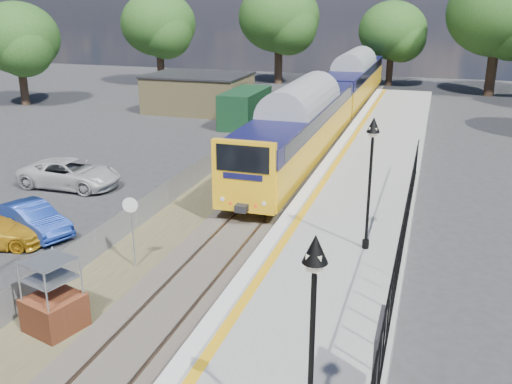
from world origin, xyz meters
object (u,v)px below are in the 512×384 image
at_px(victorian_lamp_south, 313,300).
at_px(brick_plinth, 53,297).
at_px(victorian_lamp_north, 372,153).
at_px(car_blue, 32,219).
at_px(train, 334,96).
at_px(car_white, 70,174).
at_px(speed_sign, 132,221).

bearing_deg(victorian_lamp_south, brick_plinth, 156.61).
height_order(victorian_lamp_south, brick_plinth, victorian_lamp_south).
distance_m(victorian_lamp_north, car_blue, 13.79).
distance_m(victorian_lamp_south, car_blue, 16.79).
height_order(train, brick_plinth, train).
xyz_separation_m(victorian_lamp_south, train, (-5.50, 32.88, -1.96)).
xyz_separation_m(train, car_blue, (-7.99, -23.56, -1.69)).
distance_m(victorian_lamp_south, victorian_lamp_north, 10.00).
relative_size(victorian_lamp_north, brick_plinth, 2.04).
bearing_deg(car_blue, car_white, 41.73).
bearing_deg(victorian_lamp_north, train, 103.04).
bearing_deg(train, victorian_lamp_south, -80.50).
distance_m(victorian_lamp_north, speed_sign, 8.48).
xyz_separation_m(train, speed_sign, (-2.50, -25.10, -0.53)).
relative_size(train, brick_plinth, 18.13).
bearing_deg(train, speed_sign, -95.69).
relative_size(victorian_lamp_south, brick_plinth, 2.04).
distance_m(victorian_lamp_north, brick_plinth, 10.77).
relative_size(train, car_white, 7.90).
relative_size(victorian_lamp_south, car_white, 0.89).
bearing_deg(car_white, train, -29.86).
distance_m(train, car_blue, 24.93).
bearing_deg(victorian_lamp_north, victorian_lamp_south, -88.85).
height_order(speed_sign, car_white, speed_sign).
xyz_separation_m(train, car_white, (-10.13, -17.86, -1.62)).
height_order(train, speed_sign, train).
bearing_deg(victorian_lamp_north, car_blue, -177.07).
distance_m(train, speed_sign, 25.23).
relative_size(brick_plinth, speed_sign, 0.84).
bearing_deg(car_white, car_blue, -159.68).
height_order(brick_plinth, speed_sign, speed_sign).
bearing_deg(victorian_lamp_south, car_blue, 145.35).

